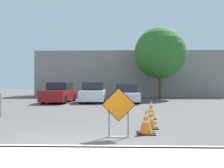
% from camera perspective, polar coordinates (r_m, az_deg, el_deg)
% --- Properties ---
extents(ground_plane, '(96.00, 96.00, 0.00)m').
position_cam_1_polar(ground_plane, '(14.69, -3.38, -5.65)').
color(ground_plane, '#565451').
extents(curb_lip, '(31.08, 0.20, 0.14)m').
position_cam_1_polar(curb_lip, '(4.93, -13.93, -16.24)').
color(curb_lip, beige).
rests_on(curb_lip, ground_plane).
extents(road_closed_sign, '(0.92, 0.20, 1.35)m').
position_cam_1_polar(road_closed_sign, '(5.93, 1.74, -6.78)').
color(road_closed_sign, black).
rests_on(road_closed_sign, ground_plane).
extents(traffic_cone_nearest, '(0.52, 0.52, 0.72)m').
position_cam_1_polar(traffic_cone_nearest, '(6.52, 8.87, -9.70)').
color(traffic_cone_nearest, black).
rests_on(traffic_cone_nearest, ground_plane).
extents(traffic_cone_second, '(0.46, 0.46, 0.67)m').
position_cam_1_polar(traffic_cone_second, '(7.30, 10.05, -8.86)').
color(traffic_cone_second, black).
rests_on(traffic_cone_second, ground_plane).
extents(traffic_cone_third, '(0.45, 0.45, 0.66)m').
position_cam_1_polar(traffic_cone_third, '(8.30, 9.77, -7.81)').
color(traffic_cone_third, black).
rests_on(traffic_cone_third, ground_plane).
extents(traffic_cone_fourth, '(0.39, 0.39, 0.82)m').
position_cam_1_polar(traffic_cone_fourth, '(9.22, 10.25, -6.51)').
color(traffic_cone_fourth, black).
rests_on(traffic_cone_fourth, ground_plane).
extents(parked_car_nearest, '(1.96, 4.49, 1.57)m').
position_cam_1_polar(parked_car_nearest, '(17.69, -13.47, -2.33)').
color(parked_car_nearest, maroon).
rests_on(parked_car_nearest, ground_plane).
extents(parked_car_second, '(1.93, 4.15, 1.57)m').
position_cam_1_polar(parked_car_second, '(17.49, -4.89, -2.38)').
color(parked_car_second, white).
rests_on(parked_car_second, ground_plane).
extents(parked_car_third, '(1.92, 4.55, 1.42)m').
position_cam_1_polar(parked_car_third, '(17.38, 3.74, -2.61)').
color(parked_car_third, silver).
rests_on(parked_car_third, ground_plane).
extents(bollard_nearest, '(0.12, 0.12, 1.10)m').
position_cam_1_polar(bollard_nearest, '(10.75, -27.13, -4.65)').
color(bollard_nearest, gray).
rests_on(bollard_nearest, ground_plane).
extents(building_facade_backdrop, '(21.83, 5.00, 5.16)m').
position_cam_1_polar(building_facade_backdrop, '(26.59, 5.01, 2.45)').
color(building_facade_backdrop, gray).
rests_on(building_facade_backdrop, ground_plane).
extents(street_tree_behind_lot, '(4.92, 4.92, 6.91)m').
position_cam_1_polar(street_tree_behind_lot, '(21.82, 12.39, 7.89)').
color(street_tree_behind_lot, '#513823').
rests_on(street_tree_behind_lot, ground_plane).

